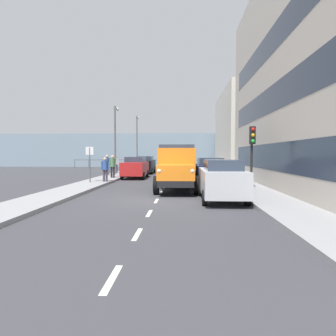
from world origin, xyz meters
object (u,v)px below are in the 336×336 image
(pedestrian_in_dark_coat, at_px, (116,163))
(car_navy_kerbside_1, at_px, (210,171))
(car_black_oppositeside_1, at_px, (145,164))
(pedestrian_couple_b, at_px, (105,167))
(pedestrian_with_bag, at_px, (107,163))
(lamp_post_far, at_px, (137,137))
(street_sign, at_px, (90,158))
(truck_vintage_orange, at_px, (177,169))
(car_silver_kerbside_near, at_px, (222,179))
(traffic_light_near, at_px, (252,144))
(lamp_post_promenade, at_px, (115,134))
(pedestrian_couple_a, at_px, (113,165))
(car_red_oppositeside_0, at_px, (135,167))

(pedestrian_in_dark_coat, bearing_deg, car_navy_kerbside_1, 129.42)
(car_black_oppositeside_1, bearing_deg, pedestrian_couple_b, 83.08)
(pedestrian_with_bag, distance_m, pedestrian_in_dark_coat, 2.95)
(car_navy_kerbside_1, relative_size, lamp_post_far, 0.68)
(car_black_oppositeside_1, height_order, pedestrian_with_bag, pedestrian_with_bag)
(pedestrian_couple_b, relative_size, street_sign, 0.70)
(pedestrian_couple_b, distance_m, lamp_post_far, 16.96)
(pedestrian_in_dark_coat, bearing_deg, pedestrian_couple_b, 98.52)
(truck_vintage_orange, height_order, car_navy_kerbside_1, truck_vintage_orange)
(pedestrian_with_bag, distance_m, street_sign, 6.31)
(car_black_oppositeside_1, bearing_deg, truck_vintage_orange, 104.01)
(car_silver_kerbside_near, height_order, car_navy_kerbside_1, same)
(pedestrian_couple_b, bearing_deg, traffic_light_near, 157.08)
(street_sign, bearing_deg, pedestrian_in_dark_coat, -87.17)
(truck_vintage_orange, height_order, lamp_post_promenade, lamp_post_promenade)
(car_navy_kerbside_1, relative_size, traffic_light_near, 1.35)
(pedestrian_couple_a, bearing_deg, car_silver_kerbside_near, 125.54)
(truck_vintage_orange, xyz_separation_m, car_navy_kerbside_1, (-1.94, -2.54, -0.28))
(car_silver_kerbside_near, relative_size, car_black_oppositeside_1, 0.98)
(pedestrian_couple_b, bearing_deg, truck_vintage_orange, 143.13)
(pedestrian_couple_a, distance_m, traffic_light_near, 11.25)
(car_black_oppositeside_1, xyz_separation_m, lamp_post_far, (1.77, -6.27, 3.08))
(car_black_oppositeside_1, distance_m, pedestrian_with_bag, 5.38)
(car_silver_kerbside_near, distance_m, lamp_post_far, 24.60)
(truck_vintage_orange, relative_size, pedestrian_couple_a, 3.33)
(pedestrian_couple_b, distance_m, pedestrian_in_dark_coat, 8.80)
(traffic_light_near, bearing_deg, car_black_oppositeside_1, -62.42)
(pedestrian_in_dark_coat, bearing_deg, truck_vintage_orange, 116.29)
(street_sign, bearing_deg, pedestrian_with_bag, -85.11)
(pedestrian_couple_a, xyz_separation_m, pedestrian_with_bag, (1.12, -2.63, 0.02))
(car_navy_kerbside_1, bearing_deg, car_black_oppositeside_1, -64.66)
(car_red_oppositeside_0, relative_size, pedestrian_in_dark_coat, 2.42)
(pedestrian_couple_b, relative_size, lamp_post_far, 0.25)
(car_navy_kerbside_1, bearing_deg, truck_vintage_orange, 52.68)
(truck_vintage_orange, xyz_separation_m, pedestrian_with_bag, (6.14, -9.33, -0.01))
(car_navy_kerbside_1, height_order, car_black_oppositeside_1, same)
(lamp_post_far, bearing_deg, truck_vintage_orange, 104.56)
(truck_vintage_orange, distance_m, car_red_oppositeside_0, 8.69)
(pedestrian_with_bag, xyz_separation_m, pedestrian_in_dark_coat, (-0.08, -2.94, -0.05))
(car_silver_kerbside_near, xyz_separation_m, street_sign, (7.54, -6.11, 0.79))
(pedestrian_in_dark_coat, bearing_deg, car_red_oppositeside_0, 120.71)
(car_red_oppositeside_0, distance_m, pedestrian_in_dark_coat, 5.04)
(street_sign, bearing_deg, lamp_post_promenade, -89.78)
(car_black_oppositeside_1, height_order, pedestrian_couple_a, pedestrian_couple_a)
(truck_vintage_orange, bearing_deg, car_red_oppositeside_0, -66.27)
(car_silver_kerbside_near, xyz_separation_m, car_navy_kerbside_1, (-0.00, -5.59, 0.00))
(car_black_oppositeside_1, height_order, traffic_light_near, traffic_light_near)
(car_red_oppositeside_0, height_order, pedestrian_in_dark_coat, pedestrian_in_dark_coat)
(pedestrian_couple_b, bearing_deg, car_red_oppositeside_0, -106.13)
(car_navy_kerbside_1, relative_size, car_red_oppositeside_0, 1.08)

